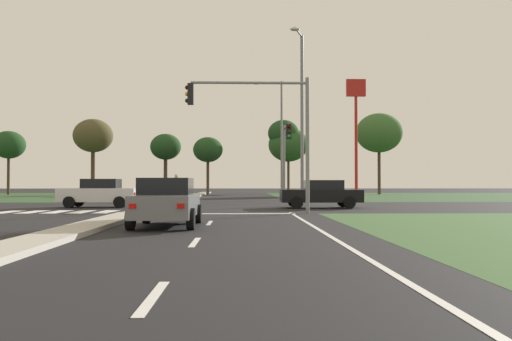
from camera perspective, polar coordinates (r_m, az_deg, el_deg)
ground_plane at (r=31.39m, az=-10.02°, el=-3.79°), size 200.00×200.00×0.00m
grass_verge_far_right at (r=59.36m, az=19.02°, el=-2.55°), size 35.00×35.00×0.01m
median_island_near at (r=12.92m, az=-22.44°, el=-7.01°), size 1.20×22.00×0.14m
median_island_far at (r=56.23m, az=-6.32°, el=-2.62°), size 1.20×36.00×0.14m
lane_dash_near at (r=6.77m, az=-10.81°, el=-12.97°), size 0.14×2.00×0.01m
lane_dash_second at (r=12.67m, az=-6.46°, el=-7.51°), size 0.14×2.00×0.01m
lane_dash_third at (r=18.63m, az=-4.91°, el=-5.52°), size 0.14×2.00×0.01m
edge_line_right at (r=13.30m, az=8.38°, el=-7.21°), size 0.14×24.00×0.01m
stop_bar_near at (r=24.08m, az=-3.46°, el=-4.56°), size 6.40×0.50×0.01m
crosswalk_bar_near at (r=28.08m, az=-24.67°, el=-3.98°), size 0.70×2.80×0.01m
crosswalk_bar_second at (r=27.66m, az=-22.48°, el=-4.04°), size 0.70×2.80×0.01m
crosswalk_bar_third at (r=27.27m, az=-20.21°, el=-4.10°), size 0.70×2.80×0.01m
crosswalk_bar_fourth at (r=26.93m, az=-17.88°, el=-4.16°), size 0.70×2.80×0.01m
crosswalk_bar_fifth at (r=26.63m, az=-15.50°, el=-4.21°), size 0.70×2.80×0.01m
crosswalk_bar_sixth at (r=26.38m, az=-13.07°, el=-4.25°), size 0.70×2.80×0.01m
car_grey_near at (r=17.32m, az=-9.37°, el=-3.26°), size 1.97×4.24×1.53m
car_black_second at (r=29.87m, az=6.89°, el=-2.44°), size 4.41×2.08×1.52m
car_red_third at (r=51.12m, az=-9.29°, el=-1.97°), size 2.00×4.27×1.49m
car_white_fourth at (r=31.60m, az=-16.19°, el=-2.27°), size 4.29×1.98×1.59m
car_blue_fifth at (r=57.41m, az=-8.55°, el=-1.90°), size 2.05×4.50×1.48m
traffic_signal_far_right at (r=36.38m, az=3.15°, el=2.33°), size 0.32×4.01×5.38m
traffic_signal_near_right at (r=24.62m, az=0.84°, el=5.46°), size 5.64×0.32×6.16m
street_lamp_second at (r=33.13m, az=4.81°, el=6.32°), size 1.01×2.19×10.42m
street_lamp_third at (r=49.40m, az=2.47°, el=3.96°), size 2.71×0.28×10.63m
pedestrian_at_median at (r=40.67m, az=-8.39°, el=-1.41°), size 0.34×0.34×1.88m
fastfood_pole_sign at (r=51.54m, az=10.48°, el=6.20°), size 1.80×0.40×11.03m
treeline_near at (r=68.73m, az=-24.59°, el=2.45°), size 3.75×3.75×7.36m
treeline_second at (r=67.05m, az=-16.77°, el=3.49°), size 4.65×4.65×8.94m
treeline_third at (r=67.24m, az=-9.49°, el=2.42°), size 3.75×3.75×7.38m
treeline_fourth at (r=63.34m, az=-5.09°, el=2.16°), size 3.44×3.44×6.70m
treeline_fifth at (r=68.52m, az=2.90°, el=3.87°), size 3.90×3.90×9.31m
treeline_sixth at (r=68.83m, az=3.43°, el=2.71°), size 5.06×5.06×8.35m
treeline_seventh at (r=66.21m, az=12.82°, el=3.86°), size 5.50×5.50×9.66m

